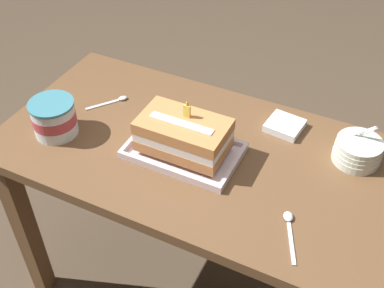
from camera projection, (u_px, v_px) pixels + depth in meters
The scene contains 9 objects.
ground_plane at pixel (198, 287), 1.92m from camera, with size 8.00×8.00×0.00m, color #4C3D2D.
dining_table at pixel (200, 177), 1.51m from camera, with size 1.22×0.63×0.74m.
foil_tray at pixel (184, 152), 1.41m from camera, with size 0.33×0.20×0.02m.
birthday_cake at pixel (183, 135), 1.37m from camera, with size 0.25×0.15×0.15m.
bowl_stack at pixel (358, 151), 1.37m from camera, with size 0.14×0.14×0.12m.
ice_cream_tub at pixel (54, 118), 1.45m from camera, with size 0.14×0.14×0.11m.
serving_spoon_near_tray at pixel (289, 223), 1.22m from camera, with size 0.08×0.15×0.01m.
serving_spoon_by_bowls at pixel (116, 100), 1.61m from camera, with size 0.10×0.12×0.01m.
napkin_pile at pixel (285, 126), 1.49m from camera, with size 0.12×0.11×0.02m.
Camera 1 is at (0.44, -0.96, 1.70)m, focal length 45.19 mm.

